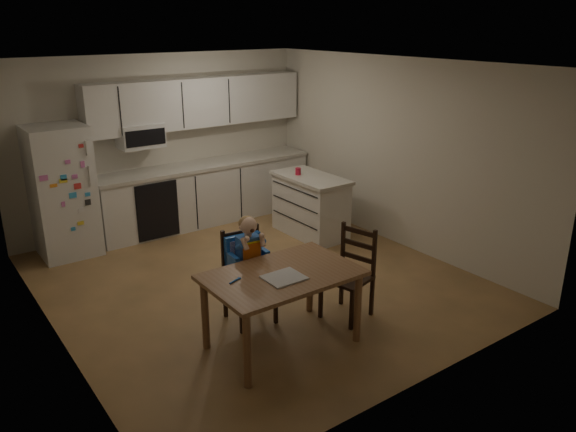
% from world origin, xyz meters
% --- Properties ---
extents(room, '(4.52, 5.01, 2.51)m').
position_xyz_m(room, '(0.00, 0.48, 1.25)').
color(room, brown).
rests_on(room, ground).
extents(refrigerator, '(0.72, 0.70, 1.70)m').
position_xyz_m(refrigerator, '(-1.55, 2.15, 0.85)').
color(refrigerator, silver).
rests_on(refrigerator, ground).
extents(kitchen_run, '(3.37, 0.62, 2.15)m').
position_xyz_m(kitchen_run, '(0.50, 2.24, 0.88)').
color(kitchen_run, silver).
rests_on(kitchen_run, ground).
extents(kitchen_island, '(0.62, 1.18, 0.87)m').
position_xyz_m(kitchen_island, '(1.46, 0.83, 0.44)').
color(kitchen_island, silver).
rests_on(kitchen_island, ground).
extents(red_cup, '(0.08, 0.08, 0.10)m').
position_xyz_m(red_cup, '(1.37, 0.99, 0.92)').
color(red_cup, red).
rests_on(red_cup, kitchen_island).
extents(dining_table, '(1.39, 0.89, 0.75)m').
position_xyz_m(dining_table, '(-0.55, -1.32, 0.65)').
color(dining_table, brown).
rests_on(dining_table, ground).
extents(napkin, '(0.34, 0.30, 0.01)m').
position_xyz_m(napkin, '(-0.60, -1.42, 0.75)').
color(napkin, '#BCBCC1').
rests_on(napkin, dining_table).
extents(toddler_spoon, '(0.12, 0.06, 0.02)m').
position_xyz_m(toddler_spoon, '(-0.99, -1.22, 0.75)').
color(toddler_spoon, blue).
rests_on(toddler_spoon, dining_table).
extents(chair_booster, '(0.46, 0.46, 1.13)m').
position_xyz_m(chair_booster, '(-0.54, -0.70, 0.68)').
color(chair_booster, black).
rests_on(chair_booster, ground).
extents(chair_side, '(0.51, 0.51, 0.95)m').
position_xyz_m(chair_side, '(0.39, -1.25, 0.54)').
color(chair_side, black).
rests_on(chair_side, ground).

